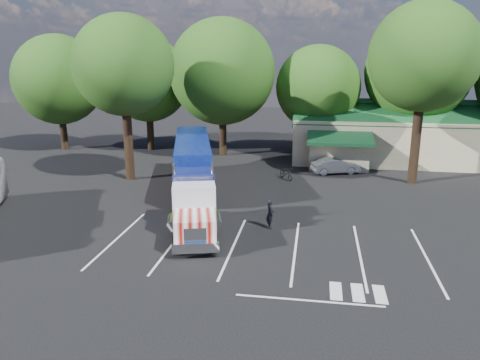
% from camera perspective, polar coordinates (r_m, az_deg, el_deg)
% --- Properties ---
extents(ground, '(120.00, 120.00, 0.00)m').
position_cam_1_polar(ground, '(30.08, 1.21, -3.62)').
color(ground, black).
rests_on(ground, ground).
extents(event_hall, '(24.20, 14.12, 5.55)m').
position_cam_1_polar(event_hall, '(47.63, 21.09, 5.09)').
color(event_hall, '#C3B391').
rests_on(event_hall, ground).
extents(tree_row_a, '(9.00, 9.00, 11.68)m').
position_cam_1_polar(tree_row_a, '(51.78, -21.25, 11.33)').
color(tree_row_a, black).
rests_on(tree_row_a, ground).
extents(tree_row_b, '(8.40, 8.40, 11.35)m').
position_cam_1_polar(tree_row_b, '(49.12, -11.17, 11.87)').
color(tree_row_b, black).
rests_on(tree_row_b, ground).
extents(tree_row_c, '(10.00, 10.00, 13.05)m').
position_cam_1_polar(tree_row_c, '(45.35, -2.18, 13.03)').
color(tree_row_c, black).
rests_on(tree_row_c, ground).
extents(tree_row_d, '(8.00, 8.00, 10.60)m').
position_cam_1_polar(tree_row_d, '(45.82, 9.49, 11.04)').
color(tree_row_d, black).
rests_on(tree_row_d, ground).
extents(tree_row_e, '(9.60, 9.60, 12.90)m').
position_cam_1_polar(tree_row_e, '(47.11, 20.83, 12.22)').
color(tree_row_e, black).
rests_on(tree_row_e, ground).
extents(tree_near_left, '(7.60, 7.60, 12.65)m').
position_cam_1_polar(tree_near_left, '(37.17, -14.01, 13.36)').
color(tree_near_left, black).
rests_on(tree_near_left, ground).
extents(tree_near_right, '(8.00, 8.00, 13.50)m').
position_cam_1_polar(tree_near_right, '(37.48, 21.53, 13.79)').
color(tree_near_right, black).
rests_on(tree_near_right, ground).
extents(semi_truck, '(7.16, 18.66, 3.92)m').
position_cam_1_polar(semi_truck, '(32.11, -5.76, 1.63)').
color(semi_truck, black).
rests_on(semi_truck, ground).
extents(woman, '(0.61, 0.74, 1.73)m').
position_cam_1_polar(woman, '(26.73, 3.68, -4.12)').
color(woman, black).
rests_on(woman, ground).
extents(bicycle, '(1.61, 1.95, 1.00)m').
position_cam_1_polar(bicycle, '(37.42, 5.68, 0.85)').
color(bicycle, black).
rests_on(bicycle, ground).
extents(silver_sedan, '(4.23, 2.66, 1.32)m').
position_cam_1_polar(silver_sedan, '(39.78, 11.54, 1.71)').
color(silver_sedan, '#98999F').
rests_on(silver_sedan, ground).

